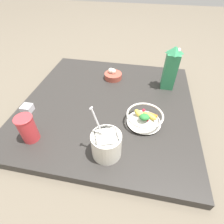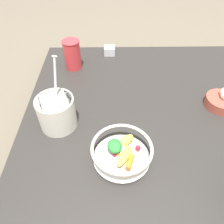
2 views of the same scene
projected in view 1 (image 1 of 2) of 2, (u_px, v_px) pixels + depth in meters
ground_plane at (108, 108)px, 1.08m from camera, size 6.00×6.00×0.00m
countertop at (108, 105)px, 1.07m from camera, size 1.00×1.00×0.05m
fruit_bowl at (145, 118)px, 0.90m from camera, size 0.19×0.19×0.08m
milk_carton at (171, 68)px, 1.08m from camera, size 0.08×0.08×0.28m
yogurt_tub at (106, 144)px, 0.74m from camera, size 0.13×0.13×0.25m
drinking_cup at (27, 128)px, 0.80m from camera, size 0.08×0.08×0.14m
spice_jar at (27, 109)px, 0.98m from camera, size 0.05×0.05×0.04m
garlic_bowl at (113, 75)px, 1.23m from camera, size 0.12×0.12×0.07m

